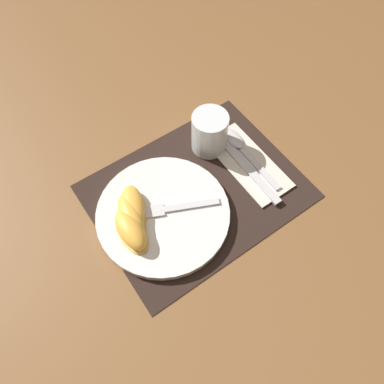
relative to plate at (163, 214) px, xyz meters
name	(u,v)px	position (x,y,z in m)	size (l,w,h in m)	color
ground_plane	(197,191)	(0.09, 0.01, -0.01)	(3.00, 3.00, 0.00)	brown
placemat	(197,191)	(0.09, 0.01, -0.01)	(0.43, 0.33, 0.00)	black
plate	(163,214)	(0.00, 0.00, 0.00)	(0.27, 0.27, 0.02)	white
juice_glass	(209,134)	(0.18, 0.09, 0.03)	(0.08, 0.08, 0.09)	silver
napkin	(248,163)	(0.22, 0.00, -0.01)	(0.09, 0.21, 0.00)	silver
knife	(247,167)	(0.21, -0.01, 0.00)	(0.02, 0.23, 0.01)	silver
spoon	(240,146)	(0.23, 0.04, 0.00)	(0.04, 0.19, 0.01)	silver
fork	(168,209)	(0.01, 0.00, 0.01)	(0.17, 0.09, 0.00)	silver
citrus_wedge_0	(132,210)	(-0.05, 0.03, 0.02)	(0.10, 0.13, 0.03)	#F7C656
citrus_wedge_1	(131,217)	(-0.06, 0.02, 0.02)	(0.06, 0.11, 0.03)	#F7C656
citrus_wedge_2	(131,231)	(-0.07, -0.01, 0.02)	(0.05, 0.10, 0.04)	#F7C656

